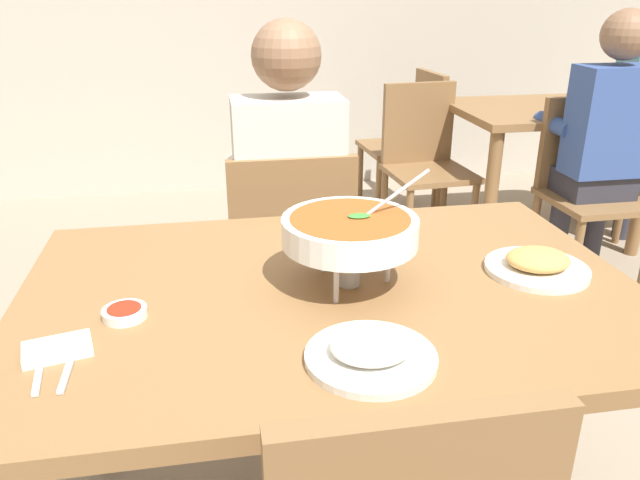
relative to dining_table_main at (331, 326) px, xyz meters
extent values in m
cube|color=brown|center=(0.00, 0.00, 0.08)|extent=(1.38, 0.93, 0.04)
cylinder|color=brown|center=(-0.63, 0.41, -0.30)|extent=(0.07, 0.07, 0.73)
cylinder|color=brown|center=(0.63, 0.41, -0.30)|extent=(0.07, 0.07, 0.73)
cube|color=brown|center=(0.00, 0.85, -0.24)|extent=(0.44, 0.44, 0.03)
cube|color=brown|center=(0.00, 0.65, 0.00)|extent=(0.42, 0.04, 0.45)
cylinder|color=brown|center=(0.19, 1.04, -0.46)|extent=(0.04, 0.04, 0.42)
cylinder|color=brown|center=(-0.19, 1.04, -0.46)|extent=(0.04, 0.04, 0.42)
cylinder|color=brown|center=(0.19, 0.66, -0.46)|extent=(0.04, 0.04, 0.42)
cylinder|color=brown|center=(-0.19, 0.66, -0.46)|extent=(0.04, 0.04, 0.42)
cylinder|color=#2D2D38|center=(0.10, 0.87, -0.45)|extent=(0.10, 0.10, 0.45)
cylinder|color=#2D2D38|center=(-0.10, 0.87, -0.45)|extent=(0.10, 0.10, 0.45)
cube|color=#2D2D38|center=(0.00, 0.83, -0.16)|extent=(0.32, 0.32, 0.12)
cube|color=beige|center=(0.00, 0.75, 0.15)|extent=(0.36, 0.20, 0.50)
sphere|color=#846047|center=(0.00, 0.75, 0.53)|extent=(0.22, 0.22, 0.22)
cylinder|color=beige|center=(0.16, 0.95, 0.10)|extent=(0.08, 0.28, 0.08)
cylinder|color=beige|center=(-0.16, 0.95, 0.10)|extent=(0.08, 0.28, 0.08)
cylinder|color=silver|center=(0.13, 0.00, 0.15)|extent=(0.01, 0.01, 0.10)
cylinder|color=silver|center=(-0.01, 0.08, 0.15)|extent=(0.01, 0.01, 0.10)
cylinder|color=silver|center=(-0.01, -0.08, 0.15)|extent=(0.01, 0.01, 0.10)
torus|color=silver|center=(0.04, 0.00, 0.20)|extent=(0.21, 0.21, 0.01)
cylinder|color=#B2B2B7|center=(0.04, 0.00, 0.12)|extent=(0.05, 0.05, 0.04)
cone|color=orange|center=(0.04, 0.00, 0.15)|extent=(0.02, 0.02, 0.04)
cylinder|color=white|center=(0.04, 0.00, 0.23)|extent=(0.30, 0.30, 0.06)
cylinder|color=#994C1E|center=(0.04, 0.00, 0.26)|extent=(0.26, 0.26, 0.01)
ellipsoid|color=#388433|center=(0.06, 0.00, 0.27)|extent=(0.05, 0.03, 0.01)
cylinder|color=silver|center=(0.13, 0.02, 0.29)|extent=(0.18, 0.01, 0.13)
cylinder|color=white|center=(0.01, -0.31, 0.11)|extent=(0.24, 0.24, 0.01)
ellipsoid|color=white|center=(0.01, -0.31, 0.14)|extent=(0.15, 0.13, 0.04)
cylinder|color=white|center=(0.49, -0.01, 0.11)|extent=(0.24, 0.24, 0.01)
ellipsoid|color=tan|center=(0.49, -0.01, 0.14)|extent=(0.15, 0.13, 0.04)
cylinder|color=white|center=(-0.44, -0.07, 0.11)|extent=(0.09, 0.09, 0.02)
cylinder|color=maroon|center=(-0.44, -0.07, 0.12)|extent=(0.07, 0.07, 0.01)
cube|color=white|center=(-0.55, -0.18, 0.11)|extent=(0.14, 0.11, 0.02)
cube|color=silver|center=(-0.57, -0.23, 0.11)|extent=(0.03, 0.17, 0.01)
cube|color=silver|center=(-0.52, -0.23, 0.11)|extent=(0.01, 0.17, 0.01)
cube|color=brown|center=(1.59, 1.94, 0.08)|extent=(1.00, 0.80, 0.04)
cylinder|color=brown|center=(1.15, 1.60, -0.30)|extent=(0.07, 0.07, 0.73)
cylinder|color=brown|center=(1.15, 2.28, -0.30)|extent=(0.07, 0.07, 0.73)
cylinder|color=brown|center=(2.03, 2.28, -0.30)|extent=(0.07, 0.07, 0.73)
cube|color=brown|center=(2.23, 1.95, -0.24)|extent=(0.44, 0.44, 0.03)
cylinder|color=brown|center=(2.42, 2.14, -0.46)|extent=(0.04, 0.04, 0.42)
cylinder|color=brown|center=(2.04, 2.14, -0.46)|extent=(0.04, 0.04, 0.42)
cylinder|color=brown|center=(2.04, 1.76, -0.46)|extent=(0.04, 0.04, 0.42)
cube|color=brown|center=(1.57, 1.33, -0.24)|extent=(0.45, 0.45, 0.03)
cube|color=brown|center=(1.56, 1.53, 0.00)|extent=(0.42, 0.05, 0.45)
cylinder|color=brown|center=(1.38, 1.13, -0.46)|extent=(0.04, 0.04, 0.42)
cylinder|color=brown|center=(1.37, 1.51, -0.46)|extent=(0.04, 0.04, 0.42)
cylinder|color=brown|center=(1.75, 1.52, -0.46)|extent=(0.04, 0.04, 0.42)
cube|color=brown|center=(0.93, 1.91, -0.24)|extent=(0.47, 0.47, 0.03)
cube|color=brown|center=(0.91, 2.11, 0.00)|extent=(0.42, 0.07, 0.45)
cylinder|color=brown|center=(0.76, 1.71, -0.46)|extent=(0.04, 0.04, 0.42)
cylinder|color=brown|center=(1.13, 1.74, -0.46)|extent=(0.04, 0.04, 0.42)
cylinder|color=brown|center=(0.73, 2.08, -0.46)|extent=(0.04, 0.04, 0.42)
cylinder|color=brown|center=(1.10, 2.11, -0.46)|extent=(0.04, 0.04, 0.42)
cube|color=brown|center=(0.93, 2.50, -0.24)|extent=(0.47, 0.47, 0.03)
cube|color=brown|center=(1.13, 2.51, 0.00)|extent=(0.07, 0.42, 0.45)
cylinder|color=brown|center=(0.72, 2.68, -0.46)|extent=(0.04, 0.04, 0.42)
cylinder|color=brown|center=(0.75, 2.30, -0.46)|extent=(0.04, 0.04, 0.42)
cylinder|color=brown|center=(1.10, 2.70, -0.46)|extent=(0.04, 0.04, 0.42)
cylinder|color=brown|center=(1.13, 2.32, -0.46)|extent=(0.04, 0.04, 0.42)
cylinder|color=#2D2D38|center=(2.13, 1.83, -0.45)|extent=(0.10, 0.10, 0.45)
cylinder|color=#2D2D38|center=(1.67, 1.44, -0.45)|extent=(0.10, 0.10, 0.45)
cylinder|color=#2D2D38|center=(1.47, 1.44, -0.45)|extent=(0.10, 0.10, 0.45)
cube|color=#2D2D38|center=(1.57, 1.40, -0.16)|extent=(0.32, 0.32, 0.12)
cube|color=#334C8C|center=(1.57, 1.32, 0.15)|extent=(0.36, 0.20, 0.50)
sphere|color=#846047|center=(1.57, 1.32, 0.53)|extent=(0.22, 0.22, 0.22)
cylinder|color=#334C8C|center=(1.73, 1.52, 0.10)|extent=(0.08, 0.28, 0.08)
cylinder|color=#334C8C|center=(1.41, 1.52, 0.10)|extent=(0.08, 0.28, 0.08)
camera|label=1|loc=(-0.24, -1.22, 0.73)|focal=34.58mm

